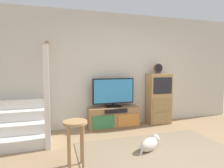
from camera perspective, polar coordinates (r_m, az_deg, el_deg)
name	(u,v)px	position (r m, az deg, el deg)	size (l,w,h in m)	color
back_wall	(122,70)	(4.75, 3.02, 4.18)	(6.40, 0.12, 2.70)	beige
area_rug	(161,155)	(3.39, 14.44, -19.96)	(2.60, 1.80, 0.01)	#847056
media_console	(114,117)	(4.56, 0.52, -9.93)	(1.20, 0.38, 0.49)	#997047
television	(113,92)	(4.46, 0.43, -2.35)	(0.99, 0.22, 0.67)	black
side_cabinet	(159,99)	(4.97, 13.79, -4.29)	(0.58, 0.38, 1.26)	tan
desk_clock	(158,69)	(4.87, 13.65, 4.47)	(0.23, 0.08, 0.25)	#4C3823
staircase	(24,119)	(4.38, -24.80, -9.36)	(1.00, 1.36, 2.20)	silver
bar_stool_near	(75,133)	(2.81, -10.89, -14.18)	(0.34, 0.34, 0.68)	#A37A4C
dog	(150,144)	(3.50, 11.23, -17.09)	(0.50, 0.39, 0.23)	beige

